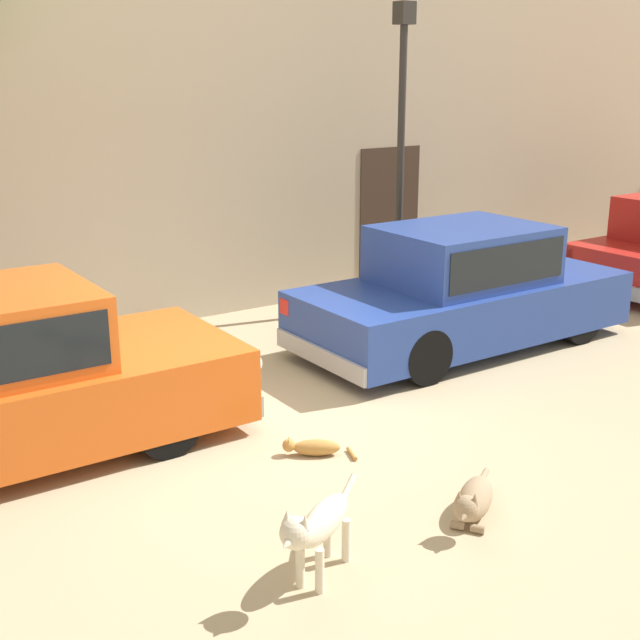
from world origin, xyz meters
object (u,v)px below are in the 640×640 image
at_px(parked_sedan_second, 463,288).
at_px(stray_cat, 313,447).
at_px(street_lamp, 402,120).
at_px(stray_dog_spotted, 474,501).
at_px(stray_dog_tan, 317,526).

xyz_separation_m(parked_sedan_second, stray_cat, (-3.15, -1.53, -0.64)).
bearing_deg(street_lamp, stray_dog_spotted, -123.58).
height_order(stray_dog_tan, stray_cat, stray_dog_tan).
xyz_separation_m(parked_sedan_second, street_lamp, (0.46, 1.78, 1.85)).
xyz_separation_m(stray_cat, street_lamp, (3.61, 3.30, 2.49)).
relative_size(stray_dog_tan, stray_cat, 1.71).
height_order(parked_sedan_second, street_lamp, street_lamp).
bearing_deg(stray_dog_spotted, street_lamp, -158.54).
distance_m(stray_dog_tan, street_lamp, 7.04).
relative_size(stray_dog_spotted, stray_dog_tan, 0.90).
bearing_deg(parked_sedan_second, stray_dog_tan, -143.70).
distance_m(stray_dog_spotted, stray_cat, 1.59).
height_order(stray_dog_tan, street_lamp, street_lamp).
height_order(stray_dog_spotted, street_lamp, street_lamp).
height_order(parked_sedan_second, stray_cat, parked_sedan_second).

